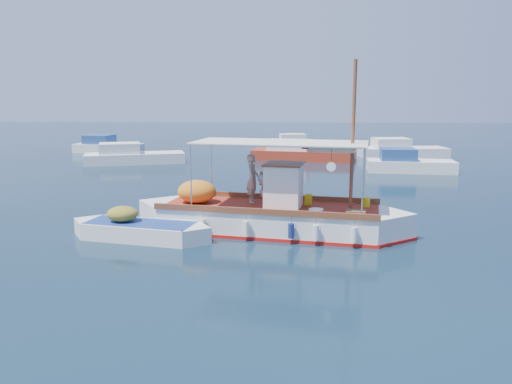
{
  "coord_description": "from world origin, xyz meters",
  "views": [
    {
      "loc": [
        -0.03,
        -18.05,
        5.15
      ],
      "look_at": [
        -0.57,
        0.0,
        1.64
      ],
      "focal_mm": 35.0,
      "sensor_mm": 36.0,
      "label": 1
    }
  ],
  "objects": [
    {
      "name": "bg_boat_far_n",
      "position": [
        2.7,
        29.23,
        0.49
      ],
      "size": [
        6.06,
        2.71,
        1.8
      ],
      "rotation": [
        0.0,
        0.0,
        0.12
      ],
      "color": "silver",
      "rests_on": "ground"
    },
    {
      "name": "bg_boat_n",
      "position": [
        2.36,
        22.4,
        0.49
      ],
      "size": [
        8.63,
        4.51,
        1.8
      ],
      "rotation": [
        0.0,
        0.0,
        -0.22
      ],
      "color": "maroon",
      "rests_on": "ground"
    },
    {
      "name": "dinghy",
      "position": [
        -4.84,
        -0.61,
        0.28
      ],
      "size": [
        5.38,
        2.43,
        1.35
      ],
      "rotation": [
        0.0,
        0.0,
        -0.23
      ],
      "color": "white",
      "rests_on": "ground"
    },
    {
      "name": "bg_boat_e",
      "position": [
        11.01,
        24.64,
        0.49
      ],
      "size": [
        7.45,
        3.26,
        1.8
      ],
      "rotation": [
        0.0,
        0.0,
        0.09
      ],
      "color": "silver",
      "rests_on": "ground"
    },
    {
      "name": "ground",
      "position": [
        0.0,
        0.0,
        0.0
      ],
      "size": [
        160.0,
        160.0,
        0.0
      ],
      "primitive_type": "plane",
      "color": "black",
      "rests_on": "ground"
    },
    {
      "name": "fishing_caique",
      "position": [
        -0.13,
        0.57,
        0.58
      ],
      "size": [
        10.63,
        4.47,
        6.61
      ],
      "rotation": [
        0.0,
        0.0,
        -0.2
      ],
      "color": "white",
      "rests_on": "ground"
    },
    {
      "name": "bg_boat_nw",
      "position": [
        -10.71,
        19.75,
        0.49
      ],
      "size": [
        7.79,
        4.35,
        1.8
      ],
      "rotation": [
        0.0,
        0.0,
        0.28
      ],
      "color": "silver",
      "rests_on": "ground"
    },
    {
      "name": "bg_boat_far_w",
      "position": [
        -15.11,
        27.21,
        0.49
      ],
      "size": [
        6.42,
        3.45,
        1.8
      ],
      "rotation": [
        0.0,
        0.0,
        -0.2
      ],
      "color": "silver",
      "rests_on": "ground"
    },
    {
      "name": "bg_boat_ne",
      "position": [
        9.35,
        16.09,
        0.49
      ],
      "size": [
        6.0,
        2.81,
        1.8
      ],
      "rotation": [
        0.0,
        0.0,
        -0.11
      ],
      "color": "silver",
      "rests_on": "ground"
    }
  ]
}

